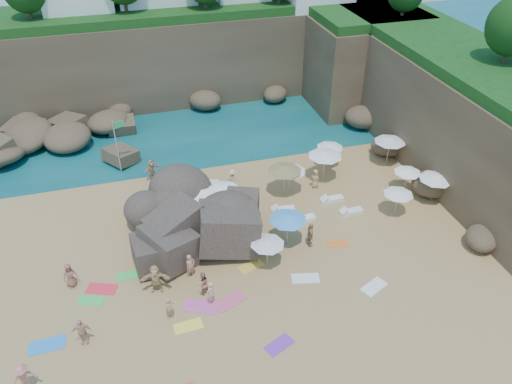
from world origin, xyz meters
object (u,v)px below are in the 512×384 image
object	(u,v)px
person_stand_4	(315,179)
person_stand_6	(210,293)
person_stand_1	(203,283)
person_stand_5	(152,169)
parasol_0	(200,192)
parasol_2	(290,169)
lounger_0	(205,184)
person_stand_3	(310,235)
parasol_1	(330,146)
person_stand_0	(190,266)
rock_outcrop	(197,228)
person_stand_2	(232,179)
flag_pole	(118,140)

from	to	relation	value
person_stand_4	person_stand_6	distance (m)	13.38
person_stand_1	person_stand_5	bearing A→B (deg)	-99.16
parasol_0	parasol_2	world-z (taller)	parasol_2
lounger_0	person_stand_5	world-z (taller)	person_stand_5
parasol_0	person_stand_3	world-z (taller)	parasol_0
lounger_0	person_stand_3	size ratio (longest dim) A/B	1.17
parasol_1	person_stand_0	xyz separation A→B (m)	(-12.64, -9.27, -1.00)
lounger_0	person_stand_5	xyz separation A→B (m)	(-3.67, 2.12, 0.64)
parasol_2	person_stand_6	xyz separation A→B (m)	(-7.73, -9.05, -1.20)
person_stand_0	person_stand_5	xyz separation A→B (m)	(-0.99, 11.31, -0.02)
rock_outcrop	person_stand_2	size ratio (longest dim) A/B	5.47
lounger_0	person_stand_4	distance (m)	8.18
person_stand_2	person_stand_5	size ratio (longest dim) A/B	0.94
parasol_0	person_stand_3	distance (m)	7.88
lounger_0	person_stand_1	distance (m)	10.99
person_stand_0	flag_pole	bearing A→B (deg)	74.55
rock_outcrop	lounger_0	distance (m)	5.07
rock_outcrop	lounger_0	bearing A→B (deg)	72.65
rock_outcrop	person_stand_4	size ratio (longest dim) A/B	5.49
person_stand_0	person_stand_3	world-z (taller)	person_stand_3
parasol_1	person_stand_1	world-z (taller)	parasol_1
flag_pole	person_stand_1	xyz separation A→B (m)	(3.54, -14.41, -2.06)
person_stand_5	rock_outcrop	bearing A→B (deg)	-102.72
parasol_1	person_stand_2	size ratio (longest dim) A/B	1.39
parasol_0	person_stand_2	xyz separation A→B (m)	(2.84, 2.74, -1.23)
rock_outcrop	flag_pole	distance (m)	9.94
parasol_2	person_stand_0	xyz separation A→B (m)	(-8.42, -6.66, -1.17)
flag_pole	person_stand_6	bearing A→B (deg)	-75.95
lounger_0	person_stand_6	world-z (taller)	person_stand_6
person_stand_6	person_stand_2	bearing A→B (deg)	-154.97
person_stand_0	person_stand_6	bearing A→B (deg)	-102.85
flag_pole	person_stand_0	xyz separation A→B (m)	(3.12, -12.85, -2.02)
parasol_2	person_stand_4	xyz separation A→B (m)	(2.05, 0.09, -1.24)
person_stand_4	person_stand_5	distance (m)	12.34
person_stand_0	parasol_1	bearing A→B (deg)	7.16
person_stand_5	person_stand_0	bearing A→B (deg)	-114.98
rock_outcrop	parasol_2	size ratio (longest dim) A/B	3.59
parasol_2	person_stand_6	size ratio (longest dim) A/B	1.46
parasol_0	person_stand_2	distance (m)	4.13
lounger_0	person_stand_4	xyz separation A→B (m)	(7.79, -2.44, 0.59)
parasol_1	person_stand_6	bearing A→B (deg)	-135.71
person_stand_4	person_stand_6	world-z (taller)	person_stand_6
rock_outcrop	parasol_1	xyz separation A→B (m)	(11.47, 4.92, 1.82)
rock_outcrop	parasol_1	distance (m)	12.61
rock_outcrop	parasol_2	distance (m)	7.86
lounger_0	parasol_1	bearing A→B (deg)	13.14
person_stand_1	person_stand_5	distance (m)	12.94
flag_pole	person_stand_2	xyz separation A→B (m)	(7.71, -4.44, -2.09)
person_stand_2	person_stand_6	distance (m)	11.47
person_stand_1	parasol_2	bearing A→B (deg)	-149.68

